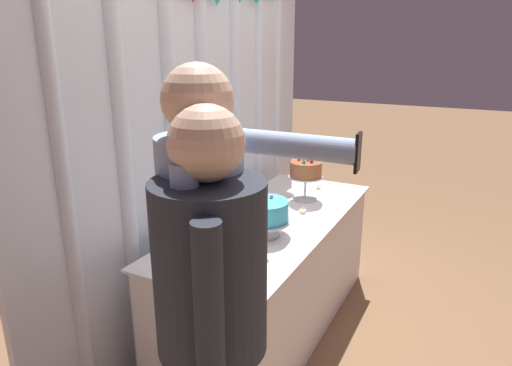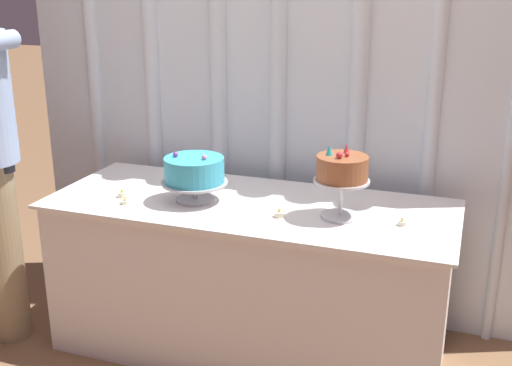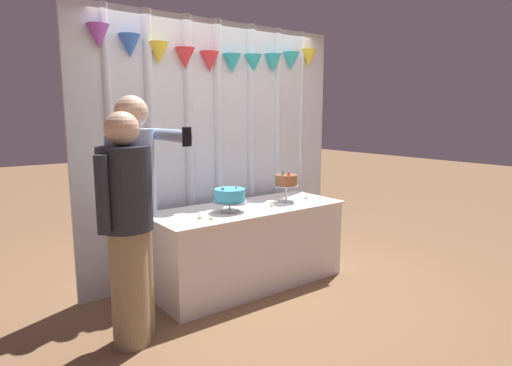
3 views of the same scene
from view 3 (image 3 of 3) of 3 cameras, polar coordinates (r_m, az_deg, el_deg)
name	(u,v)px [view 3 (image 3 of 3)]	position (r m, az deg, el deg)	size (l,w,h in m)	color
ground_plane	(255,287)	(4.24, -0.19, -13.60)	(24.00, 24.00, 0.00)	#846042
draped_curtain	(217,138)	(4.40, -5.14, 6.00)	(2.93, 0.19, 2.55)	silver
cake_table	(248,246)	(4.19, -1.02, -8.32)	(1.89, 0.75, 0.77)	white
cake_display_nearleft	(230,196)	(3.87, -3.51, -1.78)	(0.31, 0.31, 0.23)	#B2B2B7
cake_display_nearright	(286,182)	(4.28, 4.04, 0.19)	(0.24, 0.24, 0.32)	silver
tealight_far_left	(200,217)	(3.66, -7.49, -4.54)	(0.04, 0.04, 0.04)	beige
tealight_near_left	(211,218)	(3.63, -5.98, -4.68)	(0.04, 0.04, 0.03)	beige
tealight_near_right	(272,205)	(4.09, 2.10, -3.00)	(0.05, 0.05, 0.04)	beige
tealight_far_right	(306,198)	(4.48, 6.63, -1.98)	(0.04, 0.04, 0.03)	beige
guest_girl_blue_dress	(136,203)	(3.20, -15.63, -2.57)	(0.44, 0.67, 1.77)	#9E8966
guest_man_pink_jacket	(127,222)	(3.11, -16.80, -5.02)	(0.50, 0.50, 1.66)	#9E8966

